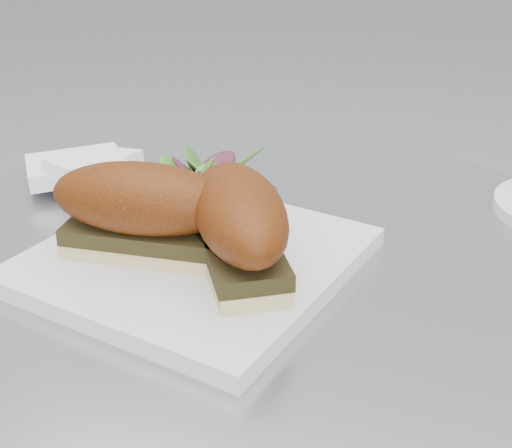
# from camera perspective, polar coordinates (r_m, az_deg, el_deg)

# --- Properties ---
(plate) EXTENTS (0.29, 0.29, 0.02)m
(plate) POSITION_cam_1_polar(r_m,az_deg,el_deg) (0.62, -4.95, -2.79)
(plate) COLOR silver
(plate) RESTS_ON table
(sandwich_left) EXTENTS (0.17, 0.09, 0.08)m
(sandwich_left) POSITION_cam_1_polar(r_m,az_deg,el_deg) (0.60, -9.06, 1.25)
(sandwich_left) COLOR beige
(sandwich_left) RESTS_ON plate
(sandwich_right) EXTENTS (0.15, 0.17, 0.08)m
(sandwich_right) POSITION_cam_1_polar(r_m,az_deg,el_deg) (0.57, -1.36, 0.16)
(sandwich_right) COLOR beige
(sandwich_right) RESTS_ON plate
(salad) EXTENTS (0.12, 0.12, 0.05)m
(salad) POSITION_cam_1_polar(r_m,az_deg,el_deg) (0.67, -3.51, 2.81)
(salad) COLOR #508C2E
(salad) RESTS_ON plate
(napkin) EXTENTS (0.18, 0.18, 0.02)m
(napkin) POSITION_cam_1_polar(r_m,az_deg,el_deg) (0.80, -13.41, 3.60)
(napkin) COLOR white
(napkin) RESTS_ON table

